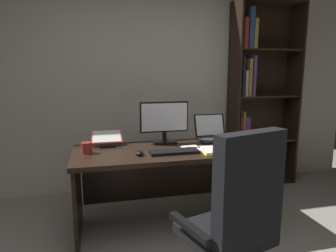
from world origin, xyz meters
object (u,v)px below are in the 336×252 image
at_px(bookshelf, 256,101).
at_px(laptop, 213,135).
at_px(desk, 166,168).
at_px(reading_stand_with_book, 107,139).
at_px(monitor, 164,122).
at_px(keyboard, 174,152).
at_px(computer_mouse, 139,153).
at_px(notepad, 192,148).
at_px(open_binder, 228,150).
at_px(pen, 194,147).
at_px(coffee_mug, 87,148).
at_px(office_chair, 234,228).

bearing_deg(bookshelf, laptop, -143.10).
height_order(desk, reading_stand_with_book, reading_stand_with_book).
relative_size(monitor, keyboard, 1.13).
height_order(laptop, computer_mouse, laptop).
xyz_separation_m(reading_stand_with_book, notepad, (0.74, -0.34, -0.06)).
distance_m(monitor, open_binder, 0.67).
distance_m(reading_stand_with_book, notepad, 0.82).
bearing_deg(pen, notepad, 180.00).
height_order(keyboard, coffee_mug, coffee_mug).
height_order(office_chair, keyboard, office_chair).
height_order(notepad, pen, pen).
distance_m(laptop, notepad, 0.44).
relative_size(bookshelf, pen, 16.22).
distance_m(office_chair, coffee_mug, 1.38).
bearing_deg(monitor, pen, -53.53).
bearing_deg(reading_stand_with_book, laptop, -2.31).
xyz_separation_m(computer_mouse, notepad, (0.49, 0.09, -0.02)).
height_order(desk, open_binder, open_binder).
bearing_deg(coffee_mug, desk, 4.30).
height_order(bookshelf, pen, bookshelf).
bearing_deg(laptop, computer_mouse, -154.29).
height_order(desk, monitor, monitor).
distance_m(monitor, computer_mouse, 0.52).
xyz_separation_m(keyboard, coffee_mug, (-0.73, 0.16, 0.04)).
relative_size(desk, pen, 11.95).
relative_size(monitor, coffee_mug, 5.00).
bearing_deg(bookshelf, notepad, -141.25).
xyz_separation_m(keyboard, open_binder, (0.48, -0.05, -0.00)).
bearing_deg(reading_stand_with_book, pen, -24.23).
relative_size(desk, reading_stand_with_book, 5.83).
xyz_separation_m(laptop, reading_stand_with_book, (-1.07, 0.04, 0.01)).
bearing_deg(computer_mouse, bookshelf, 31.61).
height_order(desk, laptop, laptop).
bearing_deg(desk, pen, -27.86).
distance_m(reading_stand_with_book, pen, 0.84).
distance_m(keyboard, coffee_mug, 0.75).
height_order(bookshelf, coffee_mug, bookshelf).
xyz_separation_m(desk, pen, (0.24, -0.12, 0.22)).
bearing_deg(desk, reading_stand_with_book, 157.48).
bearing_deg(bookshelf, office_chair, -122.24).
bearing_deg(office_chair, bookshelf, 40.61).
xyz_separation_m(monitor, notepad, (0.19, -0.29, -0.20)).
bearing_deg(computer_mouse, pen, 10.21).
relative_size(office_chair, reading_stand_with_book, 3.84).
bearing_deg(keyboard, desk, 95.70).
xyz_separation_m(bookshelf, pen, (-1.11, -0.91, -0.31)).
distance_m(bookshelf, monitor, 1.47).
distance_m(desk, keyboard, 0.31).
xyz_separation_m(computer_mouse, open_binder, (0.78, -0.05, -0.01)).
bearing_deg(keyboard, laptop, 37.27).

